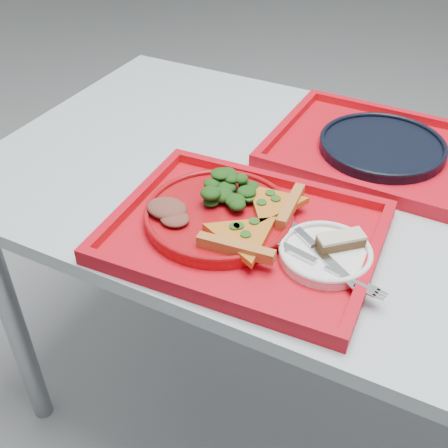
{
  "coord_description": "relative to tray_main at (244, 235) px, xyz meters",
  "views": [
    {
      "loc": [
        0.14,
        -0.89,
        1.37
      ],
      "look_at": [
        -0.21,
        -0.22,
        0.78
      ],
      "focal_mm": 45.0,
      "sensor_mm": 36.0,
      "label": 1
    }
  ],
  "objects": [
    {
      "name": "ground",
      "position": [
        0.18,
        0.21,
        -0.76
      ],
      "size": [
        10.0,
        10.0,
        0.0
      ],
      "primitive_type": "plane",
      "color": "gray",
      "rests_on": "ground"
    },
    {
      "name": "table",
      "position": [
        0.18,
        0.21,
        -0.08
      ],
      "size": [
        1.6,
        0.8,
        0.75
      ],
      "color": "#B0BBC5",
      "rests_on": "ground"
    },
    {
      "name": "tray_main",
      "position": [
        0.0,
        0.0,
        0.0
      ],
      "size": [
        0.47,
        0.37,
        0.01
      ],
      "primitive_type": "cube",
      "rotation": [
        0.0,
        0.0,
        0.05
      ],
      "color": "red",
      "rests_on": "table"
    },
    {
      "name": "tray_far",
      "position": [
        0.14,
        0.38,
        0.0
      ],
      "size": [
        0.46,
        0.36,
        0.01
      ],
      "primitive_type": "cube",
      "rotation": [
        0.0,
        0.0,
        -0.02
      ],
      "color": "red",
      "rests_on": "table"
    },
    {
      "name": "dinner_plate",
      "position": [
        -0.05,
        0.01,
        0.02
      ],
      "size": [
        0.26,
        0.26,
        0.02
      ],
      "primitive_type": "cylinder",
      "color": "#A50B11",
      "rests_on": "tray_main"
    },
    {
      "name": "side_plate",
      "position": [
        0.15,
        0.0,
        0.01
      ],
      "size": [
        0.15,
        0.15,
        0.01
      ],
      "primitive_type": "cylinder",
      "color": "white",
      "rests_on": "tray_main"
    },
    {
      "name": "navy_plate",
      "position": [
        0.14,
        0.38,
        0.01
      ],
      "size": [
        0.26,
        0.26,
        0.02
      ],
      "primitive_type": "cylinder",
      "color": "black",
      "rests_on": "tray_far"
    },
    {
      "name": "pizza_slice_a",
      "position": [
        0.02,
        -0.04,
        0.03
      ],
      "size": [
        0.14,
        0.16,
        0.02
      ],
      "primitive_type": null,
      "rotation": [
        0.0,
        0.0,
        1.67
      ],
      "color": "orange",
      "rests_on": "dinner_plate"
    },
    {
      "name": "pizza_slice_b",
      "position": [
        0.02,
        0.07,
        0.03
      ],
      "size": [
        0.14,
        0.13,
        0.02
      ],
      "primitive_type": null,
      "rotation": [
        0.0,
        0.0,
        3.23
      ],
      "color": "orange",
      "rests_on": "dinner_plate"
    },
    {
      "name": "salad_heap",
      "position": [
        -0.07,
        0.06,
        0.05
      ],
      "size": [
        0.1,
        0.09,
        0.05
      ],
      "primitive_type": "ellipsoid",
      "color": "black",
      "rests_on": "dinner_plate"
    },
    {
      "name": "meat_portion",
      "position": [
        -0.13,
        -0.03,
        0.04
      ],
      "size": [
        0.07,
        0.06,
        0.02
      ],
      "primitive_type": "ellipsoid",
      "color": "brown",
      "rests_on": "dinner_plate"
    },
    {
      "name": "dessert_bar",
      "position": [
        0.16,
        0.03,
        0.03
      ],
      "size": [
        0.08,
        0.07,
        0.02
      ],
      "rotation": [
        0.0,
        0.0,
        0.74
      ],
      "color": "#4C2D19",
      "rests_on": "side_plate"
    },
    {
      "name": "knife",
      "position": [
        0.14,
        -0.01,
        0.02
      ],
      "size": [
        0.16,
        0.12,
        0.01
      ],
      "primitive_type": "cube",
      "rotation": [
        0.0,
        0.0,
        -0.59
      ],
      "color": "silver",
      "rests_on": "side_plate"
    },
    {
      "name": "fork",
      "position": [
        0.15,
        -0.04,
        0.02
      ],
      "size": [
        0.19,
        0.06,
        0.01
      ],
      "primitive_type": "cube",
      "rotation": [
        0.0,
        0.0,
        -0.21
      ],
      "color": "silver",
      "rests_on": "side_plate"
    }
  ]
}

